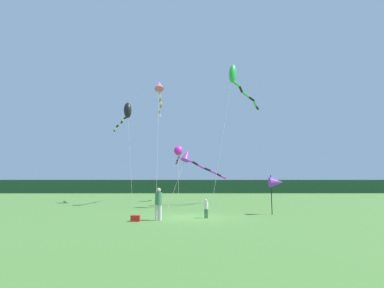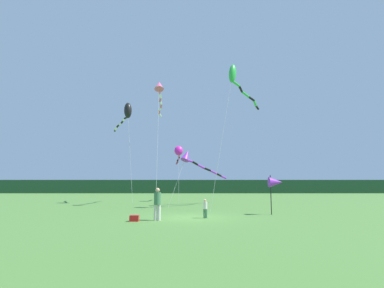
# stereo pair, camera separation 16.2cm
# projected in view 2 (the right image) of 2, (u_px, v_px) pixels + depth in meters

# --- Properties ---
(ground_plane) EXTENTS (120.00, 120.00, 0.00)m
(ground_plane) POSITION_uv_depth(u_px,v_px,m) (192.00, 217.00, 17.44)
(ground_plane) COLOR #477533
(distant_treeline) EXTENTS (108.00, 2.20, 2.82)m
(distant_treeline) POSITION_uv_depth(u_px,v_px,m) (192.00, 186.00, 62.22)
(distant_treeline) COLOR #1E4228
(distant_treeline) RESTS_ON ground
(person_adult) EXTENTS (0.39, 0.39, 1.78)m
(person_adult) POSITION_uv_depth(u_px,v_px,m) (158.00, 202.00, 16.15)
(person_adult) COLOR silver
(person_adult) RESTS_ON ground
(person_child) EXTENTS (0.24, 0.24, 1.10)m
(person_child) POSITION_uv_depth(u_px,v_px,m) (205.00, 208.00, 17.13)
(person_child) COLOR #3F724C
(person_child) RESTS_ON ground
(cooler_box) EXTENTS (0.48, 0.34, 0.32)m
(cooler_box) POSITION_uv_depth(u_px,v_px,m) (135.00, 218.00, 15.65)
(cooler_box) COLOR red
(cooler_box) RESTS_ON ground
(banner_flag_pole) EXTENTS (0.90, 0.70, 2.58)m
(banner_flag_pole) POSITION_uv_depth(u_px,v_px,m) (276.00, 182.00, 19.27)
(banner_flag_pole) COLOR black
(banner_flag_pole) RESTS_ON ground
(kite_green) EXTENTS (5.50, 7.21, 12.49)m
(kite_green) POSITION_uv_depth(u_px,v_px,m) (236.00, 79.00, 25.71)
(kite_green) COLOR #B2B2B2
(kite_green) RESTS_ON ground
(kite_purple) EXTENTS (5.78, 6.59, 5.30)m
(kite_purple) POSITION_uv_depth(u_px,v_px,m) (193.00, 159.00, 27.57)
(kite_purple) COLOR #B2B2B2
(kite_purple) RESTS_ON ground
(kite_black) EXTENTS (3.58, 5.57, 10.75)m
(kite_black) POSITION_uv_depth(u_px,v_px,m) (127.00, 112.00, 31.25)
(kite_black) COLOR #B2B2B2
(kite_black) RESTS_ON ground
(kite_magenta) EXTENTS (1.05, 5.47, 6.46)m
(kite_magenta) POSITION_uv_depth(u_px,v_px,m) (179.00, 152.00, 33.82)
(kite_magenta) COLOR #B2B2B2
(kite_magenta) RESTS_ON ground
(kite_rainbow) EXTENTS (1.19, 10.69, 12.05)m
(kite_rainbow) POSITION_uv_depth(u_px,v_px,m) (160.00, 91.00, 28.78)
(kite_rainbow) COLOR #B2B2B2
(kite_rainbow) RESTS_ON ground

